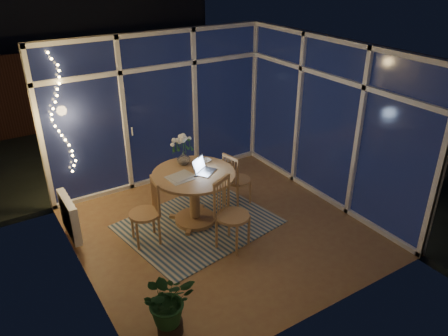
{
  "coord_description": "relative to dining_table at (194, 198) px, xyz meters",
  "views": [
    {
      "loc": [
        -2.85,
        -4.59,
        3.71
      ],
      "look_at": [
        0.2,
        0.25,
        0.86
      ],
      "focal_mm": 35.0,
      "sensor_mm": 36.0,
      "label": 1
    }
  ],
  "objects": [
    {
      "name": "floor",
      "position": [
        0.23,
        -0.4,
        -0.41
      ],
      "size": [
        4.0,
        4.0,
        0.0
      ],
      "primitive_type": "plane",
      "color": "#8C5C3D",
      "rests_on": "ground"
    },
    {
      "name": "ceiling",
      "position": [
        0.23,
        -0.4,
        2.19
      ],
      "size": [
        4.0,
        4.0,
        0.0
      ],
      "primitive_type": "plane",
      "color": "white",
      "rests_on": "wall_back"
    },
    {
      "name": "wall_back",
      "position": [
        0.23,
        1.6,
        0.89
      ],
      "size": [
        4.0,
        0.04,
        2.6
      ],
      "primitive_type": "cube",
      "color": "beige",
      "rests_on": "floor"
    },
    {
      "name": "wall_front",
      "position": [
        0.23,
        -2.4,
        0.89
      ],
      "size": [
        4.0,
        0.04,
        2.6
      ],
      "primitive_type": "cube",
      "color": "beige",
      "rests_on": "floor"
    },
    {
      "name": "wall_left",
      "position": [
        -1.77,
        -0.4,
        0.89
      ],
      "size": [
        0.04,
        4.0,
        2.6
      ],
      "primitive_type": "cube",
      "color": "beige",
      "rests_on": "floor"
    },
    {
      "name": "wall_right",
      "position": [
        2.23,
        -0.4,
        0.89
      ],
      "size": [
        0.04,
        4.0,
        2.6
      ],
      "primitive_type": "cube",
      "color": "beige",
      "rests_on": "floor"
    },
    {
      "name": "window_wall_back",
      "position": [
        0.23,
        1.56,
        0.89
      ],
      "size": [
        4.0,
        0.1,
        2.6
      ],
      "primitive_type": "cube",
      "color": "white",
      "rests_on": "floor"
    },
    {
      "name": "window_wall_right",
      "position": [
        2.19,
        -0.4,
        0.89
      ],
      "size": [
        0.1,
        4.0,
        2.6
      ],
      "primitive_type": "cube",
      "color": "white",
      "rests_on": "floor"
    },
    {
      "name": "radiator",
      "position": [
        -1.71,
        0.5,
        -0.01
      ],
      "size": [
        0.1,
        0.7,
        0.58
      ],
      "primitive_type": "cube",
      "color": "white",
      "rests_on": "wall_left"
    },
    {
      "name": "fairy_lights",
      "position": [
        -1.42,
        1.48,
        1.11
      ],
      "size": [
        0.24,
        0.1,
        1.85
      ],
      "primitive_type": null,
      "color": "#FDC865",
      "rests_on": "window_wall_back"
    },
    {
      "name": "garden_patio",
      "position": [
        0.73,
        4.6,
        -0.47
      ],
      "size": [
        12.0,
        6.0,
        0.1
      ],
      "primitive_type": "cube",
      "color": "black",
      "rests_on": "ground"
    },
    {
      "name": "garden_fence",
      "position": [
        0.23,
        5.1,
        0.49
      ],
      "size": [
        11.0,
        0.08,
        1.8
      ],
      "primitive_type": "cube",
      "color": "#3D1E16",
      "rests_on": "ground"
    },
    {
      "name": "neighbour_roof",
      "position": [
        0.53,
        8.1,
        1.79
      ],
      "size": [
        7.0,
        3.0,
        2.2
      ],
      "primitive_type": "cube",
      "color": "#31333B",
      "rests_on": "ground"
    },
    {
      "name": "garden_shrubs",
      "position": [
        -0.57,
        3.0,
        0.04
      ],
      "size": [
        0.9,
        0.9,
        0.9
      ],
      "primitive_type": "sphere",
      "color": "black",
      "rests_on": "ground"
    },
    {
      "name": "rug",
      "position": [
        -0.0,
        -0.1,
        -0.41
      ],
      "size": [
        2.38,
        2.03,
        0.01
      ],
      "primitive_type": "cube",
      "rotation": [
        0.0,
        0.0,
        0.16
      ],
      "color": "beige",
      "rests_on": "floor"
    },
    {
      "name": "dining_table",
      "position": [
        0.0,
        0.0,
        0.0
      ],
      "size": [
        1.4,
        1.4,
        0.83
      ],
      "primitive_type": "cylinder",
      "rotation": [
        0.0,
        0.0,
        0.16
      ],
      "color": "#AF7A4F",
      "rests_on": "floor"
    },
    {
      "name": "chair_left",
      "position": [
        -0.83,
        -0.09,
        0.07
      ],
      "size": [
        0.51,
        0.51,
        0.97
      ],
      "primitive_type": "cube",
      "rotation": [
        0.0,
        0.0,
        -1.71
      ],
      "color": "#AF7A4F",
      "rests_on": "floor"
    },
    {
      "name": "chair_right",
      "position": [
        0.83,
        0.09,
        0.05
      ],
      "size": [
        0.51,
        0.51,
        0.93
      ],
      "primitive_type": "cube",
      "rotation": [
        0.0,
        0.0,
        1.79
      ],
      "color": "#AF7A4F",
      "rests_on": "floor"
    },
    {
      "name": "chair_front",
      "position": [
        0.15,
        -0.82,
        0.1
      ],
      "size": [
        0.63,
        0.63,
        1.03
      ],
      "primitive_type": "cube",
      "rotation": [
        0.0,
        0.0,
        0.44
      ],
      "color": "#AF7A4F",
      "rests_on": "floor"
    },
    {
      "name": "laptop",
      "position": [
        0.16,
        -0.07,
        0.53
      ],
      "size": [
        0.41,
        0.4,
        0.23
      ],
      "primitive_type": null,
      "rotation": [
        0.0,
        0.0,
        0.58
      ],
      "color": "#B3B3B7",
      "rests_on": "dining_table"
    },
    {
      "name": "flower_vase",
      "position": [
        0.02,
        0.34,
        0.52
      ],
      "size": [
        0.23,
        0.23,
        0.21
      ],
      "primitive_type": "imported",
      "rotation": [
        0.0,
        0.0,
        0.16
      ],
      "color": "white",
      "rests_on": "dining_table"
    },
    {
      "name": "bowl",
      "position": [
        0.34,
        0.23,
        0.43
      ],
      "size": [
        0.17,
        0.17,
        0.04
      ],
      "primitive_type": "imported",
      "rotation": [
        0.0,
        0.0,
        0.16
      ],
      "color": "white",
      "rests_on": "dining_table"
    },
    {
      "name": "newspapers",
      "position": [
        -0.21,
        -0.03,
        0.42
      ],
      "size": [
        0.41,
        0.36,
        0.02
      ],
      "primitive_type": "cube",
      "rotation": [
        0.0,
        0.0,
        0.32
      ],
      "color": "silver",
      "rests_on": "dining_table"
    },
    {
      "name": "phone",
      "position": [
        0.02,
        -0.08,
        0.42
      ],
      "size": [
        0.13,
        0.1,
        0.01
      ],
      "primitive_type": "cube",
      "rotation": [
        0.0,
        0.0,
        0.36
      ],
      "color": "black",
      "rests_on": "dining_table"
    },
    {
      "name": "potted_plant",
      "position": [
        -1.28,
        -1.77,
        -0.03
      ],
      "size": [
        0.58,
        0.51,
        0.76
      ],
      "primitive_type": "imported",
      "rotation": [
        0.0,
        0.0,
        -0.08
      ],
      "color": "#17411E",
      "rests_on": "floor"
    }
  ]
}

